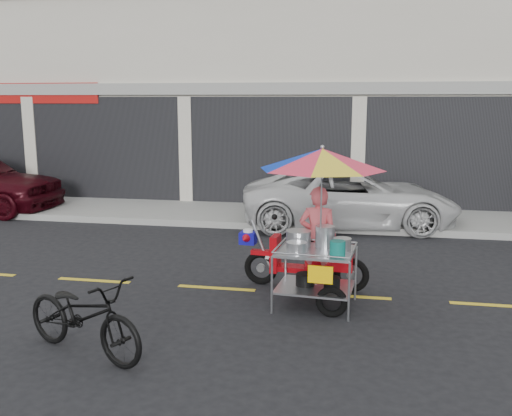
# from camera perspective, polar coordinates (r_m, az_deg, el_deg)

# --- Properties ---
(ground) EXTENTS (90.00, 90.00, 0.00)m
(ground) POSITION_cam_1_polar(r_m,az_deg,el_deg) (8.52, 9.32, -8.72)
(ground) COLOR black
(sidewalk) EXTENTS (45.00, 3.00, 0.15)m
(sidewalk) POSITION_cam_1_polar(r_m,az_deg,el_deg) (13.81, 9.93, -0.86)
(sidewalk) COLOR gray
(sidewalk) RESTS_ON ground
(shophouse_block) EXTENTS (36.00, 8.11, 10.40)m
(shophouse_block) POSITION_cam_1_polar(r_m,az_deg,el_deg) (18.87, 19.47, 14.48)
(shophouse_block) COLOR beige
(shophouse_block) RESTS_ON ground
(centerline) EXTENTS (42.00, 0.10, 0.01)m
(centerline) POSITION_cam_1_polar(r_m,az_deg,el_deg) (8.52, 9.32, -8.70)
(centerline) COLOR gold
(centerline) RESTS_ON ground
(white_pickup) EXTENTS (5.01, 2.79, 1.32)m
(white_pickup) POSITION_cam_1_polar(r_m,az_deg,el_deg) (12.92, 9.40, 1.00)
(white_pickup) COLOR silver
(white_pickup) RESTS_ON ground
(near_bicycle) EXTENTS (1.87, 1.24, 0.93)m
(near_bicycle) POSITION_cam_1_polar(r_m,az_deg,el_deg) (6.72, -16.86, -10.23)
(near_bicycle) COLOR black
(near_bicycle) RESTS_ON ground
(food_vendor_rig) EXTENTS (2.22, 1.91, 2.24)m
(food_vendor_rig) POSITION_cam_1_polar(r_m,az_deg,el_deg) (8.00, 6.24, 0.51)
(food_vendor_rig) COLOR black
(food_vendor_rig) RESTS_ON ground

